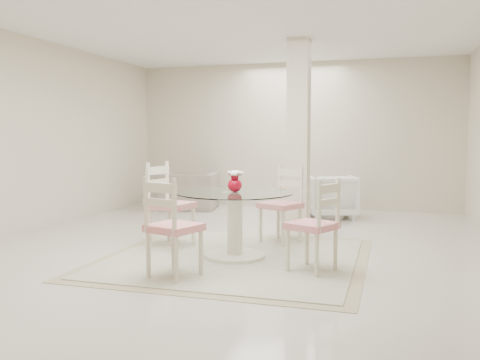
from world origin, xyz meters
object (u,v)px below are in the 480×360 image
(column, at_px, (298,136))
(dining_chair_south, at_px, (169,220))
(dining_chair_west, at_px, (167,198))
(armchair_white, at_px, (332,196))
(dining_chair_east, at_px, (318,218))
(side_table, at_px, (292,204))
(dining_chair_north, at_px, (284,198))
(dining_table, at_px, (235,225))
(recliner_taupe, at_px, (188,191))
(red_vase, at_px, (235,181))

(column, relative_size, dining_chair_south, 2.52)
(column, bearing_deg, dining_chair_west, -129.54)
(dining_chair_west, bearing_deg, armchair_white, -18.67)
(dining_chair_east, height_order, side_table, dining_chair_east)
(armchair_white, bearing_deg, dining_chair_east, 77.80)
(dining_chair_north, bearing_deg, dining_table, -83.61)
(column, height_order, dining_table, column)
(dining_chair_north, bearing_deg, armchair_white, 107.21)
(column, relative_size, recliner_taupe, 2.58)
(dining_table, bearing_deg, dining_chair_west, 160.98)
(dining_chair_east, relative_size, dining_chair_south, 0.96)
(red_vase, distance_m, recliner_taupe, 3.90)
(column, bearing_deg, dining_chair_north, -90.10)
(column, height_order, armchair_white, column)
(dining_chair_east, xyz_separation_m, armchair_white, (-0.25, 3.49, -0.19))
(dining_chair_east, xyz_separation_m, dining_chair_west, (-1.92, 0.68, 0.05))
(dining_chair_east, distance_m, dining_chair_west, 2.04)
(dining_chair_east, bearing_deg, dining_chair_west, -84.58)
(dining_table, height_order, armchair_white, dining_table)
(dining_chair_west, bearing_deg, dining_chair_east, -97.42)
(column, height_order, dining_chair_east, column)
(column, relative_size, dining_chair_west, 2.38)
(dining_chair_north, relative_size, side_table, 2.07)
(column, xyz_separation_m, dining_chair_east, (0.61, -2.28, -0.81))
(side_table, bearing_deg, armchair_white, 22.94)
(recliner_taupe, bearing_deg, armchair_white, 166.12)
(dining_chair_east, bearing_deg, dining_table, -85.02)
(dining_chair_south, bearing_deg, side_table, -78.24)
(column, xyz_separation_m, dining_table, (-0.35, -1.93, -0.98))
(dining_chair_west, height_order, dining_chair_south, dining_chair_west)
(dining_chair_east, relative_size, side_table, 1.99)
(dining_chair_west, xyz_separation_m, dining_chair_south, (0.63, -1.29, -0.03))
(red_vase, relative_size, recliner_taupe, 0.23)
(dining_chair_south, bearing_deg, red_vase, -91.61)
(dining_chair_west, relative_size, recliner_taupe, 1.08)
(armchair_white, xyz_separation_m, side_table, (-0.62, -0.26, -0.11))
(red_vase, bearing_deg, column, 79.79)
(dining_table, bearing_deg, column, 79.70)
(side_table, bearing_deg, dining_table, -91.64)
(dining_chair_north, xyz_separation_m, dining_chair_south, (-0.69, -1.92, -0.00))
(column, bearing_deg, side_table, 105.69)
(dining_chair_north, xyz_separation_m, dining_chair_west, (-1.32, -0.62, 0.03))
(red_vase, bearing_deg, side_table, 88.41)
(dining_table, xyz_separation_m, armchair_white, (0.70, 3.15, -0.02))
(column, height_order, dining_chair_north, column)
(dining_chair_south, xyz_separation_m, armchair_white, (1.04, 4.11, -0.21))
(dining_chair_east, bearing_deg, recliner_taupe, -117.02)
(dining_chair_west, bearing_deg, dining_chair_north, -52.59)
(red_vase, relative_size, dining_chair_north, 0.22)
(red_vase, xyz_separation_m, dining_chair_west, (-0.97, 0.34, -0.26))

